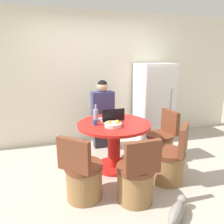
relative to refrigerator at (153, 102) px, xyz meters
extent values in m
plane|color=#B2A899|center=(-1.29, -1.30, -0.80)|extent=(12.00, 12.00, 0.00)
cube|color=silver|center=(-1.29, 0.37, 0.50)|extent=(7.00, 0.06, 2.60)
cube|color=white|center=(0.00, 0.01, 0.00)|extent=(0.71, 0.64, 1.60)
cube|color=silver|center=(0.00, -0.32, 0.00)|extent=(0.68, 0.01, 1.51)
cylinder|color=gray|center=(0.21, -0.33, 0.08)|extent=(0.02, 0.02, 0.48)
cylinder|color=red|center=(-1.20, -1.01, -0.78)|extent=(0.58, 0.58, 0.05)
cylinder|color=red|center=(-1.20, -1.01, -0.42)|extent=(0.19, 0.19, 0.66)
cylinder|color=red|center=(-1.20, -1.01, -0.07)|extent=(1.12, 1.12, 0.04)
cylinder|color=olive|center=(-0.36, -0.95, -0.60)|extent=(0.44, 0.44, 0.41)
cylinder|color=brown|center=(-0.36, -0.95, -0.36)|extent=(0.47, 0.47, 0.06)
cube|color=brown|center=(-0.17, -0.94, -0.14)|extent=(0.10, 0.43, 0.39)
cylinder|color=olive|center=(-0.59, -1.59, -0.60)|extent=(0.44, 0.44, 0.41)
cylinder|color=brown|center=(-0.59, -1.59, -0.36)|extent=(0.47, 0.47, 0.06)
cube|color=brown|center=(-0.45, -1.72, -0.14)|extent=(0.34, 0.36, 0.39)
cylinder|color=olive|center=(-1.20, -1.85, -0.60)|extent=(0.44, 0.44, 0.41)
cylinder|color=brown|center=(-1.20, -1.85, -0.36)|extent=(0.47, 0.47, 0.06)
cube|color=brown|center=(-1.20, -2.04, -0.14)|extent=(0.42, 0.07, 0.39)
cylinder|color=olive|center=(-1.79, -1.61, -0.60)|extent=(0.44, 0.44, 0.41)
cylinder|color=brown|center=(-1.79, -1.61, -0.36)|extent=(0.47, 0.47, 0.06)
cube|color=brown|center=(-1.92, -1.74, -0.14)|extent=(0.35, 0.35, 0.39)
cube|color=#2D2D38|center=(-1.18, -0.13, -0.57)|extent=(0.28, 0.16, 0.47)
cube|color=#2D2D38|center=(-1.18, -0.19, -0.27)|extent=(0.32, 0.36, 0.14)
cube|color=navy|center=(-1.18, -0.27, 0.06)|extent=(0.40, 0.22, 0.52)
sphere|color=tan|center=(-1.18, -0.27, 0.41)|extent=(0.20, 0.20, 0.20)
sphere|color=black|center=(-1.18, -0.27, 0.44)|extent=(0.18, 0.18, 0.18)
cube|color=#B7B7BC|center=(-1.19, -0.84, -0.04)|extent=(0.36, 0.25, 0.02)
cube|color=black|center=(-1.19, -0.96, 0.07)|extent=(0.36, 0.01, 0.19)
cylinder|color=beige|center=(-1.27, -1.17, -0.02)|extent=(0.25, 0.25, 0.05)
sphere|color=gold|center=(-1.21, -1.18, 0.01)|extent=(0.08, 0.08, 0.08)
sphere|color=orange|center=(-1.32, -1.15, 0.01)|extent=(0.07, 0.07, 0.07)
cylinder|color=#2D4C84|center=(-1.50, -1.00, -0.01)|extent=(0.07, 0.07, 0.08)
cylinder|color=#9999A3|center=(-1.44, -0.82, 0.05)|extent=(0.08, 0.08, 0.19)
cylinder|color=#9999A3|center=(-1.44, -0.82, 0.18)|extent=(0.03, 0.03, 0.07)
ellipsoid|color=gray|center=(-0.91, -2.31, -0.71)|extent=(0.39, 0.36, 0.18)
sphere|color=gray|center=(-0.74, -2.17, -0.68)|extent=(0.11, 0.11, 0.11)
cylinder|color=gray|center=(-1.04, -2.42, -0.69)|extent=(0.15, 0.13, 0.13)
camera|label=1|loc=(-2.19, -4.03, 0.95)|focal=35.00mm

